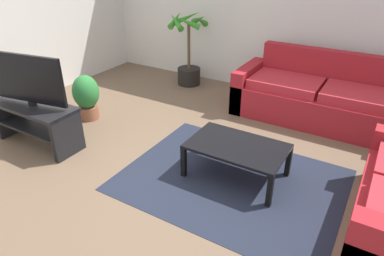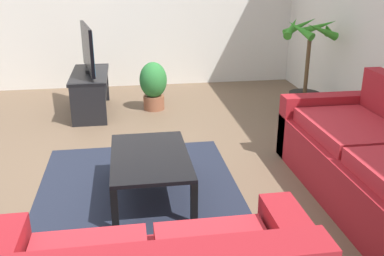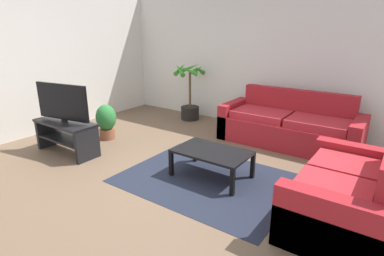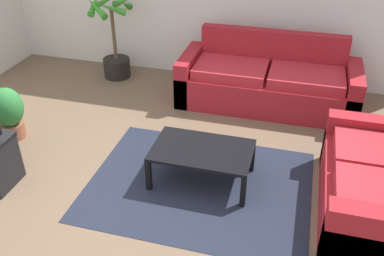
% 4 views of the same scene
% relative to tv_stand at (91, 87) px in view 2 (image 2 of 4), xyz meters
% --- Properties ---
extents(ground_plane, '(6.60, 6.60, 0.00)m').
position_rel_tv_stand_xyz_m(ground_plane, '(1.70, 0.14, -0.34)').
color(ground_plane, brown).
extents(tv_stand, '(1.10, 0.45, 0.52)m').
position_rel_tv_stand_xyz_m(tv_stand, '(0.00, 0.00, 0.00)').
color(tv_stand, black).
rests_on(tv_stand, ground).
extents(tv, '(0.99, 0.21, 0.60)m').
position_rel_tv_stand_xyz_m(tv, '(-0.00, 0.00, 0.50)').
color(tv, black).
rests_on(tv, tv_stand).
extents(coffee_table, '(0.98, 0.62, 0.38)m').
position_rel_tv_stand_xyz_m(coffee_table, '(2.34, 0.61, -0.01)').
color(coffee_table, black).
rests_on(coffee_table, ground).
extents(area_rug, '(2.20, 1.70, 0.01)m').
position_rel_tv_stand_xyz_m(area_rug, '(2.34, 0.51, -0.33)').
color(area_rug, '#1E2333').
rests_on(area_rug, ground).
extents(potted_palm, '(0.66, 0.72, 1.22)m').
position_rel_tv_stand_xyz_m(potted_palm, '(0.48, 2.69, 0.16)').
color(potted_palm, black).
rests_on(potted_palm, ground).
extents(potted_plant_small, '(0.36, 0.36, 0.63)m').
position_rel_tv_stand_xyz_m(potted_plant_small, '(-0.01, 0.81, 0.00)').
color(potted_plant_small, brown).
rests_on(potted_plant_small, ground).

